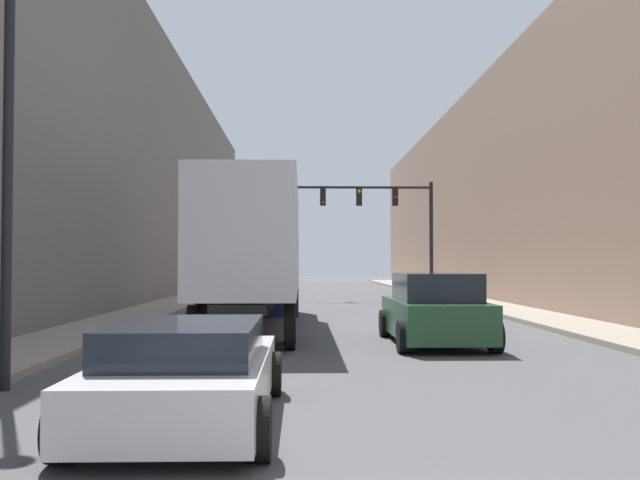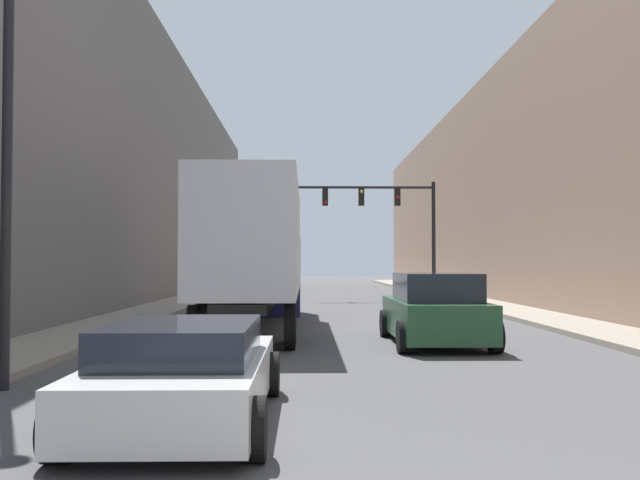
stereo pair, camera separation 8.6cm
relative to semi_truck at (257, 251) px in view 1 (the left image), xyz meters
The scene contains 9 objects.
sidewalk_right 15.45m from the semi_truck, 52.01° to the left, with size 2.24×80.00×0.15m.
sidewalk_left 13.03m from the semi_truck, 110.23° to the left, with size 2.24×80.00×0.15m.
building_right 18.45m from the semi_truck, 41.69° to the left, with size 6.00×80.00×11.51m.
building_left 15.45m from the semi_truck, 125.39° to the left, with size 6.00×80.00×13.53m.
semi_truck is the anchor object (origin of this frame).
sedan_car 12.69m from the semi_truck, 90.15° to the right, with size 2.14×4.73×1.23m.
suv_car 6.46m from the semi_truck, 44.33° to the right, with size 2.22×4.73×1.69m.
traffic_signal_gantry 17.11m from the semi_truck, 69.30° to the left, with size 7.69×0.35×6.18m.
street_lamp 11.06m from the semi_truck, 107.12° to the right, with size 0.44×0.44×7.52m.
Camera 1 is at (-1.15, -3.34, 1.94)m, focal length 40.00 mm.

